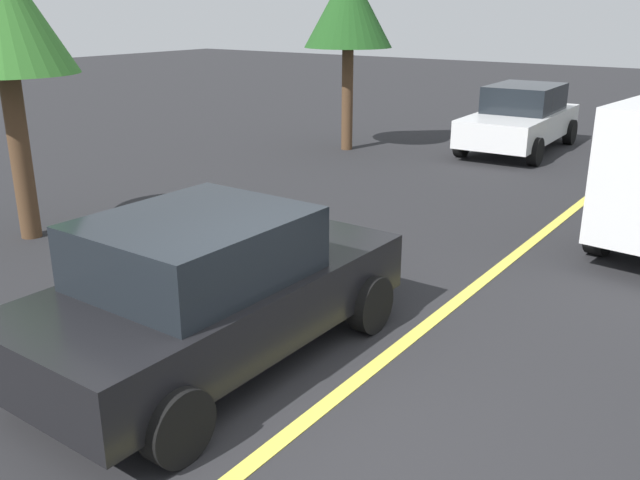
# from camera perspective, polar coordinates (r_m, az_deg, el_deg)

# --- Properties ---
(ground_plane) EXTENTS (80.00, 80.00, 0.00)m
(ground_plane) POSITION_cam_1_polar(r_m,az_deg,el_deg) (6.08, -1.65, -15.21)
(ground_plane) COLOR #262628
(lane_marking_centre) EXTENTS (28.00, 0.16, 0.01)m
(lane_marking_centre) POSITION_cam_1_polar(r_m,az_deg,el_deg) (8.37, 10.82, -5.47)
(lane_marking_centre) COLOR #E0D14C
(car_black_near_curb) EXTENTS (4.18, 2.15, 1.56)m
(car_black_near_curb) POSITION_cam_1_polar(r_m,az_deg,el_deg) (6.83, -9.13, -3.92)
(car_black_near_curb) COLOR black
(car_black_near_curb) RESTS_ON ground_plane
(car_white_behind_van) EXTENTS (4.51, 2.11, 1.59)m
(car_white_behind_van) POSITION_cam_1_polar(r_m,az_deg,el_deg) (17.88, 16.40, 9.75)
(car_white_behind_van) COLOR white
(car_white_behind_van) RESTS_ON ground_plane
(tree_left_verge) EXTENTS (2.02, 2.02, 4.29)m
(tree_left_verge) POSITION_cam_1_polar(r_m,az_deg,el_deg) (11.09, -25.12, 16.75)
(tree_left_verge) COLOR #513823
(tree_left_verge) RESTS_ON ground_plane
(tree_centre_verge) EXTENTS (2.11, 2.11, 4.35)m
(tree_centre_verge) POSITION_cam_1_polar(r_m,az_deg,el_deg) (17.07, 2.39, 18.73)
(tree_centre_verge) COLOR #513823
(tree_centre_verge) RESTS_ON ground_plane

